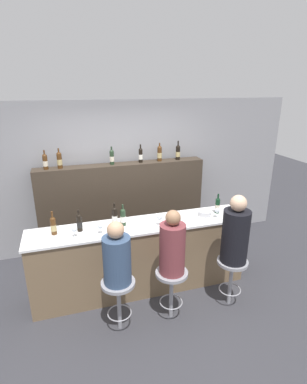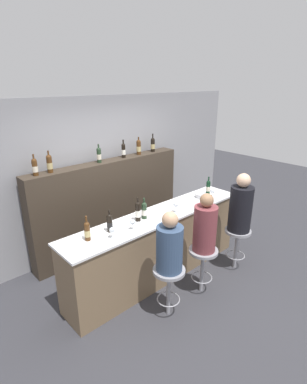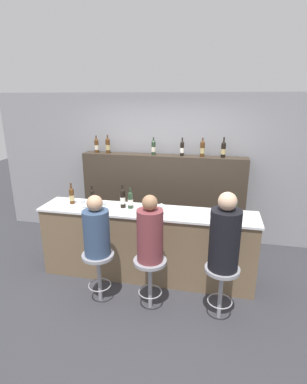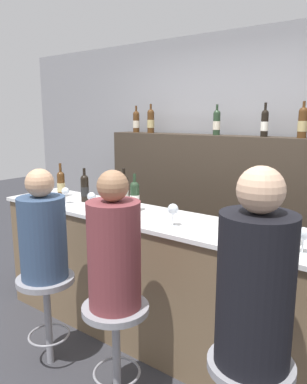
{
  "view_description": "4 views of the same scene",
  "coord_description": "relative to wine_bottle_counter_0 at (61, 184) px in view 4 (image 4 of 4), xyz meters",
  "views": [
    {
      "loc": [
        -0.93,
        -3.31,
        2.8
      ],
      "look_at": [
        0.17,
        0.26,
        1.48
      ],
      "focal_mm": 28.0,
      "sensor_mm": 36.0,
      "label": 1
    },
    {
      "loc": [
        -2.68,
        -2.54,
        2.81
      ],
      "look_at": [
        -0.14,
        0.23,
        1.41
      ],
      "focal_mm": 28.0,
      "sensor_mm": 36.0,
      "label": 2
    },
    {
      "loc": [
        0.91,
        -3.48,
        2.51
      ],
      "look_at": [
        0.09,
        0.29,
        1.29
      ],
      "focal_mm": 28.0,
      "sensor_mm": 36.0,
      "label": 3
    },
    {
      "loc": [
        1.61,
        -1.89,
        1.77
      ],
      "look_at": [
        -0.01,
        0.25,
        1.22
      ],
      "focal_mm": 35.0,
      "sensor_mm": 36.0,
      "label": 4
    }
  ],
  "objects": [
    {
      "name": "bar_counter",
      "position": [
        1.13,
        -0.04,
        -0.64
      ],
      "size": [
        3.03,
        0.57,
        1.03
      ],
      "color": "brown",
      "rests_on": "ground_plane"
    },
    {
      "name": "wine_bottle_backbar_2",
      "position": [
        0.97,
        1.18,
        0.55
      ],
      "size": [
        0.07,
        0.07,
        0.3
      ],
      "color": "#233823",
      "rests_on": "back_bar_cabinet"
    },
    {
      "name": "back_bar_cabinet",
      "position": [
        1.13,
        1.18,
        -0.36
      ],
      "size": [
        2.84,
        0.28,
        1.58
      ],
      "color": "#382D23",
      "rests_on": "ground_plane"
    },
    {
      "name": "guest_seated_right",
      "position": [
        2.17,
        -0.71,
        -0.09
      ],
      "size": [
        0.34,
        0.34,
        0.9
      ],
      "color": "black",
      "rests_on": "bar_stool_right"
    },
    {
      "name": "wine_bottle_backbar_3",
      "position": [
        1.45,
        1.18,
        0.55
      ],
      "size": [
        0.07,
        0.07,
        0.31
      ],
      "color": "black",
      "rests_on": "back_bar_cabinet"
    },
    {
      "name": "wall_back",
      "position": [
        1.13,
        1.4,
        0.15
      ],
      "size": [
        6.4,
        0.05,
        2.6
      ],
      "color": "gray",
      "rests_on": "ground_plane"
    },
    {
      "name": "wine_bottle_backbar_1",
      "position": [
        0.14,
        1.18,
        0.56
      ],
      "size": [
        0.08,
        0.08,
        0.32
      ],
      "color": "#4C2D14",
      "rests_on": "back_bar_cabinet"
    },
    {
      "name": "wine_bottle_counter_3",
      "position": [
        0.89,
        0.0,
        -0.0
      ],
      "size": [
        0.07,
        0.07,
        0.3
      ],
      "color": "#233823",
      "rests_on": "bar_counter"
    },
    {
      "name": "bar_stool_left",
      "position": [
        0.67,
        -0.71,
        -0.62
      ],
      "size": [
        0.4,
        0.4,
        0.67
      ],
      "color": "gray",
      "rests_on": "ground_plane"
    },
    {
      "name": "wine_glass_0",
      "position": [
        0.25,
        -0.15,
        -0.02
      ],
      "size": [
        0.07,
        0.07,
        0.14
      ],
      "color": "silver",
      "rests_on": "bar_counter"
    },
    {
      "name": "wine_glass_2",
      "position": [
        1.36,
        -0.15,
        -0.01
      ],
      "size": [
        0.07,
        0.07,
        0.16
      ],
      "color": "silver",
      "rests_on": "bar_counter"
    },
    {
      "name": "metal_bowl",
      "position": [
        2.08,
        -0.03,
        -0.09
      ],
      "size": [
        0.18,
        0.18,
        0.07
      ],
      "color": "#B7B7BC",
      "rests_on": "bar_counter"
    },
    {
      "name": "wine_bottle_backbar_0",
      "position": [
        -0.07,
        1.18,
        0.55
      ],
      "size": [
        0.08,
        0.08,
        0.3
      ],
      "color": "#4C2D14",
      "rests_on": "back_bar_cabinet"
    },
    {
      "name": "wine_bottle_counter_1",
      "position": [
        0.32,
        0.0,
        -0.0
      ],
      "size": [
        0.07,
        0.07,
        0.3
      ],
      "color": "black",
      "rests_on": "bar_counter"
    },
    {
      "name": "wine_bottle_counter_0",
      "position": [
        0.0,
        0.0,
        0.0
      ],
      "size": [
        0.07,
        0.07,
        0.31
      ],
      "color": "#4C2D14",
      "rests_on": "bar_counter"
    },
    {
      "name": "guest_seated_left",
      "position": [
        0.67,
        -0.71,
        -0.16
      ],
      "size": [
        0.32,
        0.32,
        0.76
      ],
      "color": "#334766",
      "rests_on": "bar_stool_left"
    },
    {
      "name": "guest_seated_middle",
      "position": [
        1.33,
        -0.71,
        -0.13
      ],
      "size": [
        0.31,
        0.31,
        0.81
      ],
      "color": "brown",
      "rests_on": "bar_stool_middle"
    },
    {
      "name": "wine_glass_1",
      "position": [
        0.56,
        -0.15,
        -0.03
      ],
      "size": [
        0.07,
        0.07,
        0.14
      ],
      "color": "silver",
      "rests_on": "bar_counter"
    },
    {
      "name": "ground_plane",
      "position": [
        1.13,
        -0.31,
        -1.15
      ],
      "size": [
        16.0,
        16.0,
        0.0
      ],
      "primitive_type": "plane",
      "color": "#333338"
    },
    {
      "name": "wine_bottle_backbar_4",
      "position": [
        1.79,
        1.18,
        0.56
      ],
      "size": [
        0.08,
        0.08,
        0.31
      ],
      "color": "#4C2D14",
      "rests_on": "back_bar_cabinet"
    },
    {
      "name": "bar_stool_middle",
      "position": [
        1.33,
        -0.71,
        -0.62
      ],
      "size": [
        0.4,
        0.4,
        0.67
      ],
      "color": "gray",
      "rests_on": "ground_plane"
    },
    {
      "name": "wine_glass_3",
      "position": [
        2.22,
        -0.15,
        -0.02
      ],
      "size": [
        0.07,
        0.07,
        0.15
      ],
      "color": "silver",
      "rests_on": "bar_counter"
    },
    {
      "name": "wine_bottle_counter_2",
      "position": [
        0.78,
        0.0,
        0.02
      ],
      "size": [
        0.07,
        0.07,
        0.33
      ],
      "color": "black",
      "rests_on": "bar_counter"
    }
  ]
}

